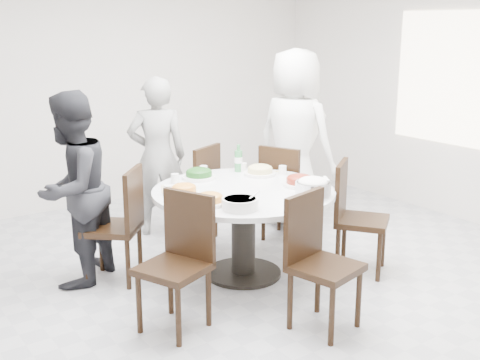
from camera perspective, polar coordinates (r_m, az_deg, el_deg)
floor at (r=4.87m, az=0.44°, el=-10.53°), size 6.00×6.00×0.01m
wall_back at (r=7.09m, az=-13.95°, el=8.81°), size 6.00×0.01×2.80m
dining_table at (r=5.04m, az=0.33°, el=-5.02°), size 1.50×1.50×0.75m
chair_ne at (r=5.88m, az=4.50°, el=-1.13°), size 0.56×0.56×0.95m
chair_n at (r=5.86m, az=-4.65°, el=-1.18°), size 0.56×0.56×0.95m
chair_nw at (r=5.02m, az=-12.01°, el=-4.22°), size 0.59×0.59×0.95m
chair_sw at (r=4.15m, az=-6.36°, el=-8.05°), size 0.55×0.55×0.95m
chair_s at (r=4.18m, az=8.14°, el=-7.93°), size 0.51×0.51×0.95m
chair_se at (r=5.18m, az=11.52°, el=-3.59°), size 0.59×0.59×0.95m
diner_right at (r=6.18m, az=5.21°, el=3.86°), size 0.81×1.02×1.84m
diner_middle at (r=6.00m, az=-7.84°, el=2.19°), size 0.68×0.57×1.58m
diner_left at (r=4.97m, az=-15.63°, el=-0.89°), size 0.97×0.94×1.57m
dish_greens at (r=5.26m, az=-3.91°, el=0.52°), size 0.29×0.29×0.08m
dish_pale at (r=5.38m, az=1.91°, el=0.87°), size 0.28×0.28×0.08m
dish_orange at (r=4.79m, az=-5.31°, el=-1.02°), size 0.25×0.25×0.07m
dish_redbrown at (r=5.05m, az=5.68°, el=-0.15°), size 0.29×0.29×0.07m
dish_tofu at (r=4.52m, az=-2.87°, el=-1.93°), size 0.25×0.25×0.07m
rice_bowl at (r=4.73m, az=6.93°, el=-0.90°), size 0.28×0.28×0.12m
soup_bowl at (r=4.39m, az=0.00°, el=-2.27°), size 0.27×0.27×0.08m
beverage_bottle at (r=5.49m, az=-0.15°, el=2.09°), size 0.07×0.07×0.25m
tea_cups at (r=5.41m, az=-3.58°, el=0.94°), size 0.07×0.07×0.08m
chopsticks at (r=5.43m, az=-3.94°, el=0.62°), size 0.24×0.04×0.01m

